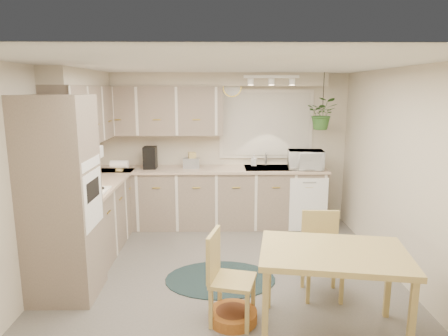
{
  "coord_description": "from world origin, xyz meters",
  "views": [
    {
      "loc": [
        -0.07,
        -4.33,
        2.15
      ],
      "look_at": [
        0.0,
        0.55,
        1.19
      ],
      "focal_mm": 32.0,
      "sensor_mm": 36.0,
      "label": 1
    }
  ],
  "objects_px": {
    "dining_table": "(332,293)",
    "chair_left": "(233,278)",
    "braided_rug": "(220,279)",
    "pet_bed": "(233,316)",
    "microwave": "(306,158)",
    "chair_back": "(322,256)"
  },
  "relations": [
    {
      "from": "dining_table",
      "to": "chair_left",
      "type": "xyz_separation_m",
      "value": [
        -0.86,
        0.2,
        0.04
      ]
    },
    {
      "from": "dining_table",
      "to": "braided_rug",
      "type": "height_order",
      "value": "dining_table"
    },
    {
      "from": "chair_left",
      "to": "pet_bed",
      "type": "bearing_deg",
      "value": 18.2
    },
    {
      "from": "dining_table",
      "to": "chair_left",
      "type": "distance_m",
      "value": 0.89
    },
    {
      "from": "dining_table",
      "to": "microwave",
      "type": "relative_size",
      "value": 2.36
    },
    {
      "from": "chair_left",
      "to": "chair_back",
      "type": "xyz_separation_m",
      "value": [
        0.95,
        0.47,
        0.0
      ]
    },
    {
      "from": "dining_table",
      "to": "braided_rug",
      "type": "relative_size",
      "value": 0.98
    },
    {
      "from": "dining_table",
      "to": "microwave",
      "type": "xyz_separation_m",
      "value": [
        0.35,
        2.81,
        0.73
      ]
    },
    {
      "from": "chair_back",
      "to": "pet_bed",
      "type": "height_order",
      "value": "chair_back"
    },
    {
      "from": "chair_back",
      "to": "dining_table",
      "type": "bearing_deg",
      "value": 85.0
    },
    {
      "from": "braided_rug",
      "to": "dining_table",
      "type": "bearing_deg",
      "value": -46.91
    },
    {
      "from": "dining_table",
      "to": "pet_bed",
      "type": "relative_size",
      "value": 2.71
    },
    {
      "from": "braided_rug",
      "to": "chair_left",
      "type": "bearing_deg",
      "value": -82.34
    },
    {
      "from": "chair_left",
      "to": "microwave",
      "type": "distance_m",
      "value": 2.96
    },
    {
      "from": "dining_table",
      "to": "chair_left",
      "type": "bearing_deg",
      "value": 166.66
    },
    {
      "from": "dining_table",
      "to": "pet_bed",
      "type": "xyz_separation_m",
      "value": [
        -0.86,
        0.2,
        -0.34
      ]
    },
    {
      "from": "dining_table",
      "to": "chair_back",
      "type": "distance_m",
      "value": 0.68
    },
    {
      "from": "chair_back",
      "to": "microwave",
      "type": "bearing_deg",
      "value": -94.21
    },
    {
      "from": "braided_rug",
      "to": "pet_bed",
      "type": "distance_m",
      "value": 0.85
    },
    {
      "from": "chair_back",
      "to": "chair_left",
      "type": "bearing_deg",
      "value": 28.75
    },
    {
      "from": "chair_left",
      "to": "braided_rug",
      "type": "height_order",
      "value": "chair_left"
    },
    {
      "from": "chair_left",
      "to": "braided_rug",
      "type": "distance_m",
      "value": 0.95
    }
  ]
}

